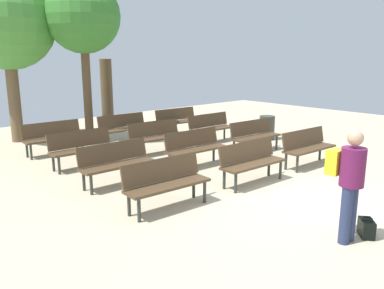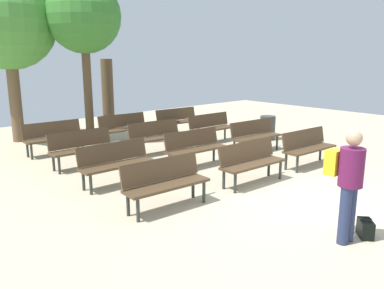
% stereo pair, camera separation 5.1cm
% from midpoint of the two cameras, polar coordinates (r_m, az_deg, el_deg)
% --- Properties ---
extents(ground_plane, '(24.00, 24.00, 0.00)m').
position_cam_midpoint_polar(ground_plane, '(7.56, 16.96, -8.23)').
color(ground_plane, '#BCAD8E').
extents(bench_r0_c0, '(1.62, 0.56, 0.87)m').
position_cam_midpoint_polar(bench_r0_c0, '(6.92, -4.05, -5.23)').
color(bench_r0_c0, '#4C3823').
rests_on(bench_r0_c0, ground_plane).
extents(bench_r0_c1, '(1.62, 0.54, 0.87)m').
position_cam_midpoint_polar(bench_r0_c1, '(8.32, 8.41, -2.22)').
color(bench_r0_c1, '#4C3823').
rests_on(bench_r0_c1, ground_plane).
extents(bench_r0_c2, '(1.62, 0.56, 0.87)m').
position_cam_midpoint_polar(bench_r0_c2, '(9.95, 16.27, -0.11)').
color(bench_r0_c2, '#4C3823').
rests_on(bench_r0_c2, ground_plane).
extents(bench_r1_c0, '(1.61, 0.51, 0.87)m').
position_cam_midpoint_polar(bench_r1_c0, '(8.30, -11.14, -2.37)').
color(bench_r1_c0, '#4C3823').
rests_on(bench_r1_c0, ground_plane).
extents(bench_r1_c1, '(1.62, 0.55, 0.87)m').
position_cam_midpoint_polar(bench_r1_c1, '(9.48, 0.25, -0.22)').
color(bench_r1_c1, '#4C3823').
rests_on(bench_r1_c1, ground_plane).
extents(bench_r1_c2, '(1.62, 0.56, 0.87)m').
position_cam_midpoint_polar(bench_r1_c2, '(11.05, 8.89, 1.51)').
color(bench_r1_c2, '#4C3823').
rests_on(bench_r1_c2, ground_plane).
extents(bench_r2_c0, '(1.60, 0.49, 0.87)m').
position_cam_midpoint_polar(bench_r2_c0, '(9.81, -15.81, -0.26)').
color(bench_r2_c0, '#4C3823').
rests_on(bench_r2_c0, ground_plane).
extents(bench_r2_c1, '(1.62, 0.57, 0.87)m').
position_cam_midpoint_polar(bench_r2_c1, '(10.83, -5.39, 1.38)').
color(bench_r2_c1, '#4C3823').
rests_on(bench_r2_c1, ground_plane).
extents(bench_r2_c2, '(1.61, 0.50, 0.87)m').
position_cam_midpoint_polar(bench_r2_c2, '(12.15, 2.60, 2.68)').
color(bench_r2_c2, '#4C3823').
rests_on(bench_r2_c2, ground_plane).
extents(bench_r3_c0, '(1.61, 0.53, 0.87)m').
position_cam_midpoint_polar(bench_r3_c0, '(11.33, -19.62, 1.20)').
color(bench_r3_c0, '#4C3823').
rests_on(bench_r3_c0, ground_plane).
extents(bench_r3_c1, '(1.61, 0.52, 0.87)m').
position_cam_midpoint_polar(bench_r3_c1, '(12.25, -10.02, 2.57)').
color(bench_r3_c1, '#4C3823').
rests_on(bench_r3_c1, ground_plane).
extents(bench_r3_c2, '(1.62, 0.56, 0.87)m').
position_cam_midpoint_polar(bench_r3_c2, '(13.40, -2.23, 3.64)').
color(bench_r3_c2, '#4C3823').
rests_on(bench_r3_c2, ground_plane).
extents(tree_0, '(0.42, 0.42, 2.52)m').
position_cam_midpoint_polar(tree_0, '(14.53, -12.36, 7.08)').
color(tree_0, brown).
rests_on(tree_0, ground_plane).
extents(tree_1, '(2.87, 2.87, 5.07)m').
position_cam_midpoint_polar(tree_1, '(13.29, -25.46, 15.79)').
color(tree_1, brown).
rests_on(tree_1, ground_plane).
extents(tree_2, '(2.22, 2.22, 4.91)m').
position_cam_midpoint_polar(tree_2, '(12.70, -15.68, 17.39)').
color(tree_2, brown).
rests_on(tree_2, ground_plane).
extents(visitor_with_backpack, '(0.35, 0.53, 1.65)m').
position_cam_midpoint_polar(visitor_with_backpack, '(5.97, 21.64, -4.73)').
color(visitor_with_backpack, navy).
rests_on(visitor_with_backpack, ground_plane).
extents(handbag, '(0.36, 0.35, 0.29)m').
position_cam_midpoint_polar(handbag, '(6.51, 23.80, -11.01)').
color(handbag, black).
rests_on(handbag, ground_plane).
extents(trash_bin, '(0.49, 0.49, 0.76)m').
position_cam_midpoint_polar(trash_bin, '(12.78, 10.71, 2.41)').
color(trash_bin, '#383D38').
rests_on(trash_bin, ground_plane).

